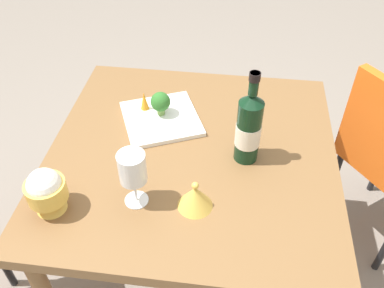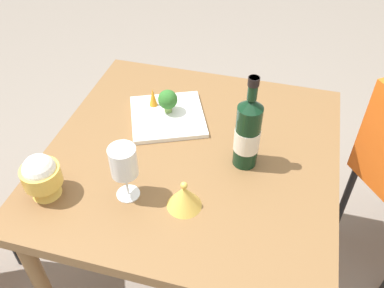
% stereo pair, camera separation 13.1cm
% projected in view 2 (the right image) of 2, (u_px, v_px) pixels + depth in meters
% --- Properties ---
extents(ground_plane, '(8.00, 8.00, 0.00)m').
position_uv_depth(ground_plane, '(192.00, 272.00, 1.83)').
color(ground_plane, gray).
extents(dining_table, '(0.92, 0.92, 0.74)m').
position_uv_depth(dining_table, '(192.00, 169.00, 1.39)').
color(dining_table, brown).
rests_on(dining_table, ground_plane).
extents(wine_bottle, '(0.08, 0.08, 0.31)m').
position_uv_depth(wine_bottle, '(248.00, 132.00, 1.21)').
color(wine_bottle, black).
rests_on(wine_bottle, dining_table).
extents(wine_glass, '(0.08, 0.08, 0.18)m').
position_uv_depth(wine_glass, '(123.00, 163.00, 1.11)').
color(wine_glass, white).
rests_on(wine_glass, dining_table).
extents(rice_bowl, '(0.11, 0.11, 0.14)m').
position_uv_depth(rice_bowl, '(41.00, 175.00, 1.15)').
color(rice_bowl, gold).
rests_on(rice_bowl, dining_table).
extents(rice_bowl_lid, '(0.10, 0.10, 0.09)m').
position_uv_depth(rice_bowl_lid, '(184.00, 196.00, 1.14)').
color(rice_bowl_lid, gold).
rests_on(rice_bowl_lid, dining_table).
extents(serving_plate, '(0.33, 0.33, 0.02)m').
position_uv_depth(serving_plate, '(168.00, 116.00, 1.45)').
color(serving_plate, white).
rests_on(serving_plate, dining_table).
extents(broccoli_floret, '(0.07, 0.07, 0.09)m').
position_uv_depth(broccoli_floret, '(168.00, 100.00, 1.42)').
color(broccoli_floret, '#729E4C').
rests_on(broccoli_floret, serving_plate).
extents(carrot_garnish_left, '(0.03, 0.03, 0.07)m').
position_uv_depth(carrot_garnish_left, '(153.00, 97.00, 1.46)').
color(carrot_garnish_left, orange).
rests_on(carrot_garnish_left, serving_plate).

